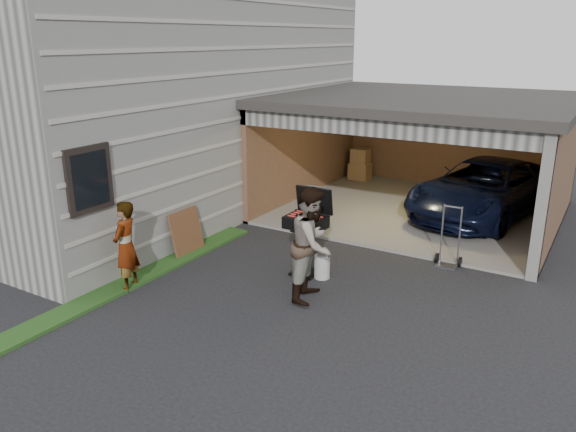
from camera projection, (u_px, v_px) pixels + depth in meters
name	position (u px, v px, depth m)	size (l,w,h in m)	color
ground	(244.00, 306.00, 9.24)	(80.00, 80.00, 0.00)	black
house	(142.00, 96.00, 14.60)	(7.00, 11.00, 5.50)	#474744
groundcover_strip	(101.00, 296.00, 9.51)	(0.50, 8.00, 0.06)	#193814
garage	(426.00, 137.00, 13.84)	(6.80, 6.30, 2.90)	#605E59
minivan	(484.00, 191.00, 13.57)	(2.22, 4.80, 1.34)	black
woman	(126.00, 246.00, 9.61)	(0.58, 0.38, 1.60)	#B0BBDE
man	(312.00, 244.00, 9.25)	(0.94, 0.73, 1.93)	#402319
bbq_grill	(307.00, 225.00, 10.22)	(0.72, 0.63, 1.61)	black
propane_tank	(322.00, 267.00, 10.25)	(0.29, 0.29, 0.43)	silver
plywood_panel	(187.00, 232.00, 11.33)	(0.04, 0.83, 0.92)	#502F1B
hand_truck	(448.00, 255.00, 10.78)	(0.50, 0.37, 1.20)	slate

